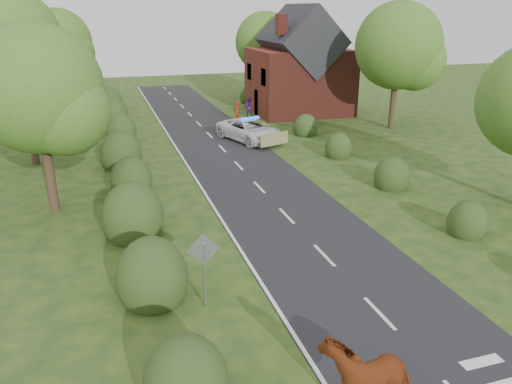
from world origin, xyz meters
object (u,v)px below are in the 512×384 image
object	(u,v)px
road_sign	(204,260)
pedestrian_purple	(249,107)
pedestrian_red	(237,111)
cow	(365,378)
police_van	(250,130)

from	to	relation	value
road_sign	pedestrian_purple	bearing A→B (deg)	70.63
pedestrian_red	pedestrian_purple	bearing A→B (deg)	-178.08
pedestrian_red	cow	bearing A→B (deg)	37.05
pedestrian_red	road_sign	bearing A→B (deg)	29.68
road_sign	police_van	world-z (taller)	road_sign
road_sign	police_van	size ratio (longest dim) A/B	0.42
cow	police_van	world-z (taller)	police_van
pedestrian_purple	road_sign	bearing A→B (deg)	91.50
road_sign	police_van	xyz separation A→B (m)	(7.36, 19.51, -0.89)
cow	pedestrian_purple	distance (m)	33.61
cow	pedestrian_purple	xyz separation A→B (m)	(7.06, 32.86, -0.01)
pedestrian_red	pedestrian_purple	world-z (taller)	same
cow	pedestrian_red	world-z (taller)	cow
road_sign	pedestrian_red	world-z (taller)	road_sign
cow	pedestrian_purple	world-z (taller)	cow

